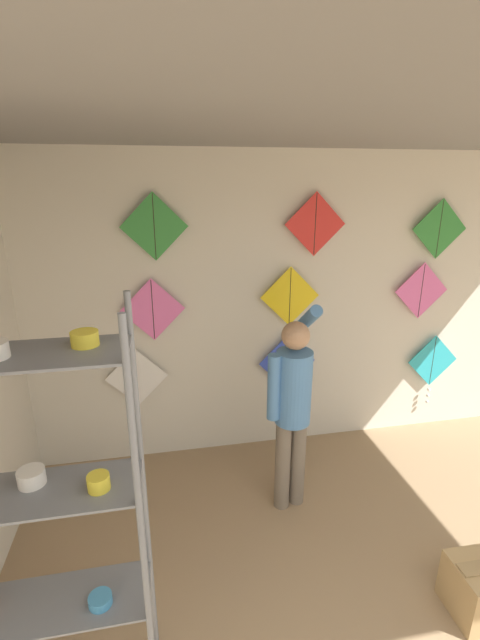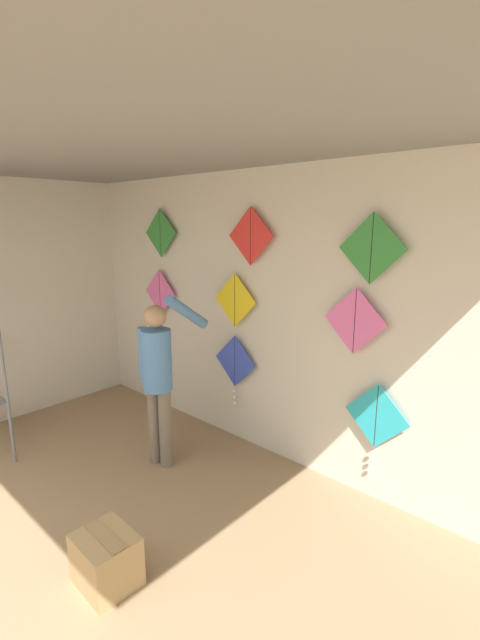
% 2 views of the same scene
% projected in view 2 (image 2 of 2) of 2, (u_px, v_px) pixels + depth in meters
% --- Properties ---
extents(back_panel, '(5.66, 0.06, 2.80)m').
position_uv_depth(back_panel, '(247.00, 313.00, 4.35)').
color(back_panel, beige).
rests_on(back_panel, ground).
extents(ceiling_slab, '(5.66, 4.04, 0.04)m').
position_uv_depth(ceiling_slab, '(85.00, 143.00, 2.84)').
color(ceiling_slab, gray).
extents(shopkeeper, '(0.42, 0.62, 1.68)m').
position_uv_depth(shopkeeper, '(159.00, 371.00, 3.99)').
color(shopkeeper, '#726656').
rests_on(shopkeeper, ground).
extents(cardboard_box, '(0.40, 0.34, 0.36)m').
position_uv_depth(cardboard_box, '(106.00, 560.00, 2.77)').
color(cardboard_box, tan).
rests_on(cardboard_box, ground).
extents(kite_0, '(0.55, 0.01, 0.55)m').
position_uv_depth(kite_0, '(153.00, 340.00, 5.38)').
color(kite_0, white).
extents(kite_1, '(0.55, 0.04, 0.76)m').
position_uv_depth(kite_1, '(235.00, 365.00, 4.47)').
color(kite_1, blue).
extents(kite_2, '(0.55, 0.04, 0.76)m').
position_uv_depth(kite_2, '(376.00, 421.00, 3.47)').
color(kite_2, '#28B2C6').
extents(kite_3, '(0.55, 0.01, 0.55)m').
position_uv_depth(kite_3, '(160.00, 292.00, 5.13)').
color(kite_3, pink).
extents(kite_4, '(0.55, 0.01, 0.55)m').
position_uv_depth(kite_4, '(235.00, 300.00, 4.31)').
color(kite_4, yellow).
extents(kite_5, '(0.55, 0.01, 0.55)m').
position_uv_depth(kite_5, '(355.00, 321.00, 3.45)').
color(kite_5, pink).
extents(kite_6, '(0.55, 0.01, 0.55)m').
position_uv_depth(kite_6, '(160.00, 233.00, 4.93)').
color(kite_6, '#338C38').
extents(kite_7, '(0.55, 0.01, 0.55)m').
position_uv_depth(kite_7, '(251.00, 236.00, 4.03)').
color(kite_7, red).
extents(kite_8, '(0.55, 0.01, 0.55)m').
position_uv_depth(kite_8, '(372.00, 248.00, 3.25)').
color(kite_8, '#338C38').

